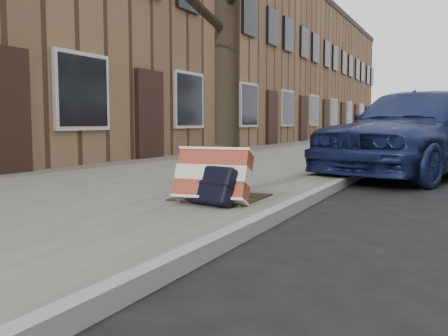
% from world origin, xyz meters
% --- Properties ---
extents(ground, '(120.00, 120.00, 0.00)m').
position_xyz_m(ground, '(0.00, 0.00, 0.00)').
color(ground, black).
rests_on(ground, ground).
extents(near_sidewalk, '(5.00, 70.00, 0.12)m').
position_xyz_m(near_sidewalk, '(-3.70, 15.00, 0.06)').
color(near_sidewalk, slate).
rests_on(near_sidewalk, ground).
extents(house_near, '(6.80, 40.00, 7.00)m').
position_xyz_m(house_near, '(-9.60, 16.00, 3.50)').
color(house_near, brown).
rests_on(house_near, ground).
extents(dirt_patch, '(0.85, 0.85, 0.02)m').
position_xyz_m(dirt_patch, '(-2.00, 1.20, 0.13)').
color(dirt_patch, black).
rests_on(dirt_patch, near_sidewalk).
extents(suitcase_red, '(0.75, 0.45, 0.55)m').
position_xyz_m(suitcase_red, '(-1.89, 0.80, 0.40)').
color(suitcase_red, maroon).
rests_on(suitcase_red, near_sidewalk).
extents(suitcase_navy, '(0.58, 0.42, 0.40)m').
position_xyz_m(suitcase_navy, '(-1.87, 0.72, 0.32)').
color(suitcase_navy, black).
rests_on(suitcase_navy, near_sidewalk).
extents(car_near_front, '(3.32, 4.97, 1.57)m').
position_xyz_m(car_near_front, '(-0.39, 5.57, 0.79)').
color(car_near_front, navy).
rests_on(car_near_front, ground).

